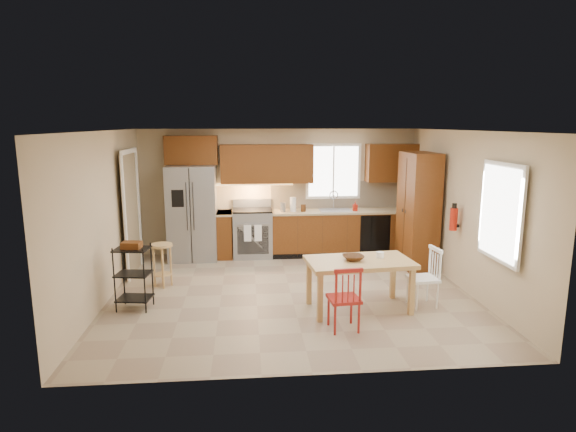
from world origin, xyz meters
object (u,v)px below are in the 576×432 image
Objects in this scene: soap_bottle at (355,206)px; table_bowl at (353,261)px; refrigerator at (193,213)px; chair_white at (423,277)px; table_jar at (380,256)px; utility_cart at (134,277)px; range_stove at (253,234)px; bar_stool at (163,265)px; chair_red at (344,297)px; pantry at (418,211)px; dining_table at (359,285)px; fire_extinguisher at (454,219)px.

soap_bottle is 0.65× the size of table_bowl.
chair_white is at bearing -38.38° from refrigerator.
utility_cart reaches higher than table_jar.
soap_bottle is at bearing -2.40° from range_stove.
soap_bottle is 3.91m from bar_stool.
refrigerator is 2.13× the size of chair_red.
pantry is 2.07m from chair_white.
table_bowl is (0.26, 0.65, 0.29)m from chair_red.
utility_cart is at bearing -146.03° from soap_bottle.
dining_table is at bearing 87.70° from chair_white.
fire_extinguisher reaches higher than range_stove.
range_stove is at bearing 147.38° from fire_extinguisher.
chair_red is at bearing -104.94° from soap_bottle.
fire_extinguisher is 0.39× the size of utility_cart.
utility_cart is (-0.24, -0.94, 0.11)m from bar_stool.
fire_extinguisher is 2.06m from table_bowl.
fire_extinguisher is at bearing 31.14° from chair_red.
refrigerator is 1.98× the size of range_stove.
fire_extinguisher is at bearing -32.62° from range_stove.
fire_extinguisher is 0.51× the size of bar_stool.
utility_cart is (-1.73, -2.61, 0.00)m from range_stove.
chair_red is (-0.35, -0.65, 0.07)m from dining_table.
utility_cart is (-3.08, 0.31, -0.25)m from table_bowl.
fire_extinguisher reaches higher than table_jar.
soap_bottle is 1.65× the size of table_jar.
bar_stool is (-1.48, -1.67, -0.11)m from range_stove.
dining_table is 3.19m from utility_cart.
fire_extinguisher is 2.67m from chair_red.
pantry is at bearing -12.62° from refrigerator.
fire_extinguisher reaches higher than utility_cart.
chair_red is at bearing 112.99° from chair_white.
chair_white is at bearing -2.30° from dining_table.
range_stove is 3.12× the size of table_bowl.
table_bowl is at bearing 62.96° from chair_red.
range_stove reaches higher than dining_table.
soap_bottle is 2.93m from table_bowl.
range_stove is at bearing 64.88° from utility_cart.
pantry is 2.45× the size of chair_red.
table_bowl is (-1.82, -0.89, -0.38)m from fire_extinguisher.
refrigerator reaches higher than bar_stool.
chair_white is (-0.58, -1.89, -0.62)m from pantry.
soap_bottle is at bearing 136.55° from pantry.
table_jar is at bearing -150.59° from fire_extinguisher.
soap_bottle is 2.87m from chair_white.
chair_white is 0.92× the size of utility_cart.
pantry is 2.23m from table_jar.
fire_extinguisher is at bearing -23.16° from bar_stool.
table_jar is (2.92, -2.77, -0.16)m from refrigerator.
dining_table is 0.38m from table_bowl.
chair_white is at bearing -82.44° from soap_bottle.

